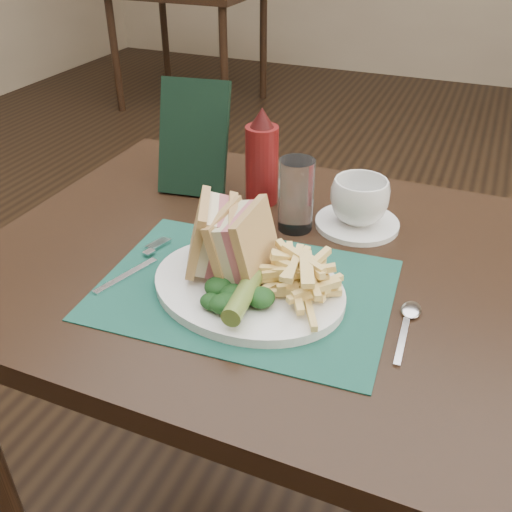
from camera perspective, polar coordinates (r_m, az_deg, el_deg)
The scene contains 18 objects.
floor at distance 1.80m, azimuth 6.23°, elevation -12.01°, with size 7.00×7.00×0.00m, color black.
wall_back at distance 4.92m, azimuth 19.04°, elevation 16.18°, with size 6.00×6.00×0.00m, color tan.
table_main at distance 1.20m, azimuth -0.10°, elevation -14.90°, with size 0.90×0.75×0.75m, color black, non-canonical shape.
table_bg_left at distance 4.06m, azimuth -6.48°, elevation 19.94°, with size 0.90×0.75×0.75m, color black, non-canonical shape.
placemat at distance 0.87m, azimuth -1.11°, elevation -3.31°, with size 0.43×0.31×0.00m, color #184D3F.
plate at distance 0.85m, azimuth -0.78°, elevation -3.12°, with size 0.30×0.24×0.01m, color white, non-canonical shape.
sandwich_half_a at distance 0.86m, azimuth -5.78°, elevation 2.12°, with size 0.06×0.11×0.10m, color tan, non-canonical shape.
sandwich_half_b at distance 0.85m, azimuth -2.59°, elevation 1.63°, with size 0.06×0.11×0.10m, color #D9B16A, non-canonical shape.
kale_garnish at distance 0.79m, azimuth -2.11°, elevation -4.44°, with size 0.11×0.08×0.03m, color #123315, non-canonical shape.
pickle_spear at distance 0.79m, azimuth -1.17°, elevation -3.78°, with size 0.03×0.03×0.12m, color #58722B.
fries_pile at distance 0.82m, azimuth 4.42°, elevation -1.80°, with size 0.18×0.20×0.06m, color #FEDD7F, non-canonical shape.
fork at distance 0.93m, azimuth -11.89°, elevation -0.76°, with size 0.03×0.17×0.01m, color silver, non-canonical shape.
spoon at distance 0.81m, azimuth 14.74°, elevation -6.98°, with size 0.03×0.15×0.01m, color silver, non-canonical shape.
saucer at distance 1.04m, azimuth 10.06°, elevation 3.22°, with size 0.15×0.15×0.01m, color white.
coffee_cup at distance 1.02m, azimuth 10.30°, elevation 5.44°, with size 0.10×0.10×0.08m, color white.
drinking_glass at distance 1.00m, azimuth 4.02°, elevation 6.09°, with size 0.06×0.06×0.13m, color white.
ketchup_bottle at distance 1.08m, azimuth 0.59°, elevation 9.93°, with size 0.06×0.06×0.19m, color #611011, non-canonical shape.
check_presenter at distance 1.13m, azimuth -6.26°, elevation 11.63°, with size 0.13×0.01×0.22m, color black.
Camera 1 is at (0.31, -1.24, 1.26)m, focal length 40.00 mm.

